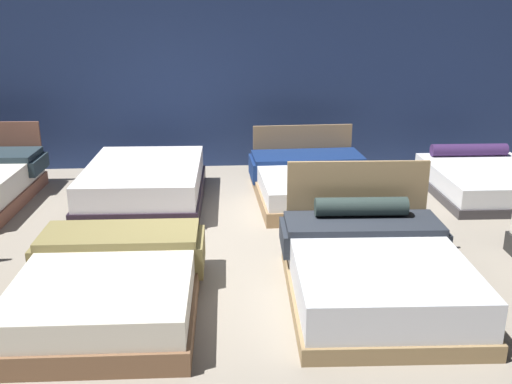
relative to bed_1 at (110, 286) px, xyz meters
name	(u,v)px	position (x,y,z in m)	size (l,w,h in m)	color
ground_plane	(237,247)	(1.15, 1.31, -0.24)	(18.00, 18.00, 0.02)	gray
showroom_back_wall	(227,57)	(1.15, 4.66, 1.52)	(18.00, 0.06, 3.50)	navy
bed_1	(110,286)	(0.00, 0.00, 0.00)	(1.59, 1.96, 0.51)	brown
bed_2	(374,271)	(2.34, 0.06, 0.04)	(1.64, 2.01, 1.05)	#92764E
bed_5	(145,184)	(-0.02, 2.86, 0.03)	(1.59, 2.15, 0.53)	black
bed_6	(314,182)	(2.28, 2.92, -0.01)	(1.69, 2.12, 0.82)	#906F4B
bed_7	(487,181)	(4.70, 2.88, -0.03)	(1.58, 1.96, 0.56)	#312E31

